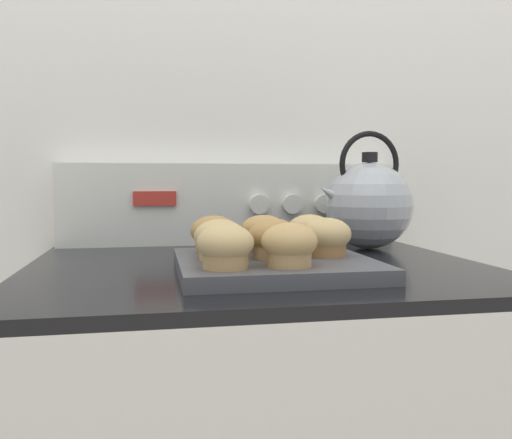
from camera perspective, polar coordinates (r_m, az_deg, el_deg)
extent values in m
cube|color=white|center=(1.26, -3.01, 10.29)|extent=(8.00, 0.05, 2.40)
cube|color=black|center=(0.92, 0.00, -5.17)|extent=(0.75, 0.64, 0.02)
cube|color=silver|center=(1.20, -2.63, 1.66)|extent=(0.74, 0.05, 0.18)
cube|color=#B72D23|center=(1.15, -10.61, 2.19)|extent=(0.09, 0.01, 0.03)
cylinder|color=silver|center=(1.17, 0.31, 1.60)|extent=(0.04, 0.02, 0.04)
cylinder|color=silver|center=(1.19, 3.81, 1.63)|extent=(0.04, 0.02, 0.04)
cylinder|color=silver|center=(1.21, 7.20, 1.65)|extent=(0.04, 0.02, 0.04)
cylinder|color=silver|center=(1.23, 10.46, 1.66)|extent=(0.04, 0.02, 0.04)
cube|color=#4C4C51|center=(0.83, 1.88, -4.80)|extent=(0.29, 0.29, 0.02)
cylinder|color=tan|center=(0.73, -3.24, -4.16)|extent=(0.06, 0.06, 0.03)
ellipsoid|color=tan|center=(0.73, -3.24, -2.45)|extent=(0.08, 0.08, 0.05)
cylinder|color=tan|center=(0.75, 3.52, -3.98)|extent=(0.06, 0.06, 0.03)
ellipsoid|color=tan|center=(0.74, 3.53, -2.31)|extent=(0.08, 0.08, 0.05)
cylinder|color=tan|center=(0.81, -3.83, -3.31)|extent=(0.06, 0.06, 0.03)
ellipsoid|color=tan|center=(0.81, -3.84, -1.77)|extent=(0.08, 0.08, 0.05)
cylinder|color=tan|center=(0.82, 1.84, -3.18)|extent=(0.06, 0.06, 0.03)
ellipsoid|color=#B2844C|center=(0.82, 1.84, -1.67)|extent=(0.08, 0.08, 0.05)
cylinder|color=olive|center=(0.85, 7.41, -2.98)|extent=(0.06, 0.06, 0.03)
ellipsoid|color=tan|center=(0.85, 7.43, -1.51)|extent=(0.08, 0.08, 0.05)
cylinder|color=#A37A4C|center=(0.90, -4.45, -2.60)|extent=(0.06, 0.06, 0.03)
ellipsoid|color=#B2844C|center=(0.89, -4.46, -1.21)|extent=(0.08, 0.08, 0.05)
cylinder|color=#A37A4C|center=(0.91, 0.79, -2.48)|extent=(0.06, 0.06, 0.03)
ellipsoid|color=tan|center=(0.91, 0.79, -1.11)|extent=(0.08, 0.08, 0.05)
cylinder|color=olive|center=(0.93, 5.67, -2.38)|extent=(0.06, 0.06, 0.03)
ellipsoid|color=tan|center=(0.93, 5.68, -1.03)|extent=(0.08, 0.08, 0.05)
sphere|color=#ADAFB5|center=(1.13, 11.81, 1.45)|extent=(0.18, 0.18, 0.18)
cylinder|color=black|center=(1.13, 11.88, 6.44)|extent=(0.03, 0.03, 0.02)
cone|color=#ADAFB5|center=(1.09, 8.11, 2.56)|extent=(0.08, 0.05, 0.06)
torus|color=black|center=(1.13, 11.87, 5.70)|extent=(0.14, 0.03, 0.14)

